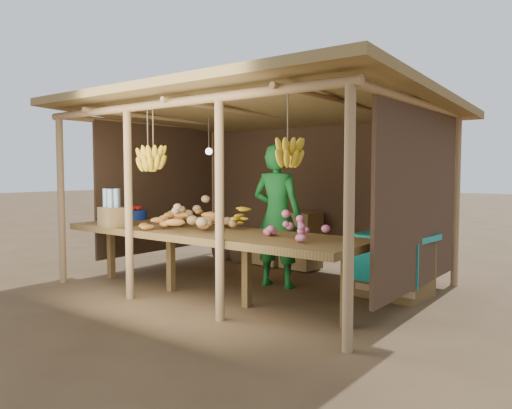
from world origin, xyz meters
The scene contains 13 objects.
ground centered at (0.00, 0.00, 0.00)m, with size 60.00×60.00×0.00m, color brown.
stall_structure centered at (0.08, -0.03, 1.92)m, with size 4.70×3.50×2.43m.
counter centered at (0.00, -0.95, 0.74)m, with size 3.90×1.05×0.80m.
potato_heap centered at (-0.27, -0.89, 0.99)m, with size 1.07×0.64×0.37m, color tan, non-canonical shape.
sweet_potato_heap centered at (-0.29, -1.08, 0.98)m, with size 0.95×0.57×0.36m, color #B5712E, non-canonical shape.
onion_heap centered at (1.24, -1.02, 0.98)m, with size 0.82×0.49×0.36m, color #CA627F, non-canonical shape.
banana_pile centered at (0.14, -0.59, 0.97)m, with size 0.51×0.31×0.34m, color yellow, non-canonical shape.
tomato_basin centered at (-1.75, -0.59, 0.88)m, with size 0.36×0.36×0.19m.
bottle_box centered at (-1.23, -1.31, 0.98)m, with size 0.43×0.37×0.47m.
vendor centered at (0.29, 0.06, 0.91)m, with size 0.66×0.44×1.82m, color #186D28.
tarp_crate centered at (1.71, 0.48, 0.40)m, with size 0.87×0.77×0.97m.
carton_stack centered at (-0.25, 1.19, 0.37)m, with size 1.15×0.47×0.85m.
burlap_sacks centered at (-1.36, 1.12, 0.24)m, with size 0.79×0.41×0.56m.
Camera 1 is at (3.95, -5.15, 1.49)m, focal length 35.00 mm.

